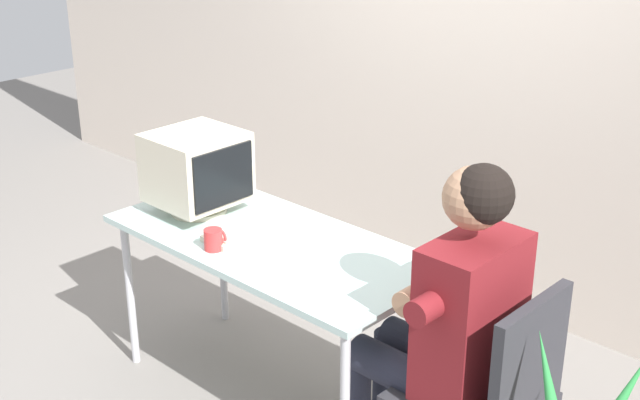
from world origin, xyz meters
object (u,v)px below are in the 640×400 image
at_px(crt_monitor, 197,168).
at_px(keyboard, 257,226).
at_px(desk, 272,252).
at_px(desk_mug, 214,239).
at_px(office_chair, 489,392).
at_px(person_seated, 446,318).

xyz_separation_m(crt_monitor, keyboard, (0.32, 0.04, -0.19)).
bearing_deg(desk, desk_mug, -114.03).
distance_m(crt_monitor, office_chair, 1.56).
height_order(desk, crt_monitor, crt_monitor).
relative_size(desk, crt_monitor, 3.86).
distance_m(desk, person_seated, 0.87).
height_order(person_seated, desk_mug, person_seated).
bearing_deg(crt_monitor, person_seated, 0.97).
distance_m(crt_monitor, keyboard, 0.38).
bearing_deg(crt_monitor, desk, 2.30).
relative_size(office_chair, person_seated, 0.69).
height_order(keyboard, desk_mug, desk_mug).
distance_m(crt_monitor, desk_mug, 0.43).
distance_m(desk, crt_monitor, 0.51).
height_order(desk, desk_mug, desk_mug).
bearing_deg(desk_mug, desk, 65.97).
bearing_deg(keyboard, desk_mug, -85.99).
height_order(desk, keyboard, keyboard).
xyz_separation_m(crt_monitor, desk_mug, (0.34, -0.20, -0.16)).
bearing_deg(person_seated, crt_monitor, -179.03).
bearing_deg(desk_mug, crt_monitor, 149.35).
bearing_deg(keyboard, desk, -12.16).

